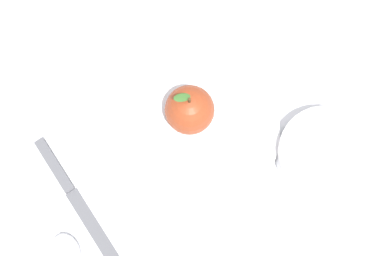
{
  "coord_description": "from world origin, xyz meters",
  "views": [
    {
      "loc": [
        -0.08,
        0.17,
        0.7
      ],
      "look_at": [
        -0.03,
        -0.02,
        0.02
      ],
      "focal_mm": 46.93,
      "sensor_mm": 36.0,
      "label": 1
    }
  ],
  "objects_px": {
    "side_bowl": "(326,155)",
    "linen_napkin": "(267,57)",
    "knife": "(72,193)",
    "spoon": "(59,237)",
    "apple": "(190,110)",
    "dinner_plate": "(192,130)"
  },
  "relations": [
    {
      "from": "side_bowl",
      "to": "linen_napkin",
      "type": "xyz_separation_m",
      "value": [
        0.12,
        -0.13,
        -0.02
      ]
    },
    {
      "from": "knife",
      "to": "spoon",
      "type": "distance_m",
      "value": 0.06
    },
    {
      "from": "apple",
      "to": "spoon",
      "type": "relative_size",
      "value": 0.53
    },
    {
      "from": "spoon",
      "to": "side_bowl",
      "type": "bearing_deg",
      "value": -146.69
    },
    {
      "from": "side_bowl",
      "to": "linen_napkin",
      "type": "relative_size",
      "value": 0.95
    },
    {
      "from": "knife",
      "to": "spoon",
      "type": "bearing_deg",
      "value": 94.32
    },
    {
      "from": "side_bowl",
      "to": "apple",
      "type": "bearing_deg",
      "value": 0.25
    },
    {
      "from": "spoon",
      "to": "apple",
      "type": "bearing_deg",
      "value": -120.32
    },
    {
      "from": "dinner_plate",
      "to": "apple",
      "type": "bearing_deg",
      "value": -62.38
    },
    {
      "from": "dinner_plate",
      "to": "apple",
      "type": "xyz_separation_m",
      "value": [
        0.01,
        -0.02,
        0.04
      ]
    },
    {
      "from": "apple",
      "to": "spoon",
      "type": "bearing_deg",
      "value": 59.68
    },
    {
      "from": "apple",
      "to": "dinner_plate",
      "type": "bearing_deg",
      "value": 117.62
    },
    {
      "from": "dinner_plate",
      "to": "knife",
      "type": "relative_size",
      "value": 1.36
    },
    {
      "from": "side_bowl",
      "to": "spoon",
      "type": "relative_size",
      "value": 0.89
    },
    {
      "from": "spoon",
      "to": "dinner_plate",
      "type": "bearing_deg",
      "value": -123.89
    },
    {
      "from": "apple",
      "to": "spoon",
      "type": "distance_m",
      "value": 0.25
    },
    {
      "from": "dinner_plate",
      "to": "spoon",
      "type": "bearing_deg",
      "value": 56.11
    },
    {
      "from": "side_bowl",
      "to": "knife",
      "type": "relative_size",
      "value": 0.74
    },
    {
      "from": "linen_napkin",
      "to": "knife",
      "type": "bearing_deg",
      "value": 52.72
    },
    {
      "from": "apple",
      "to": "knife",
      "type": "height_order",
      "value": "apple"
    },
    {
      "from": "dinner_plate",
      "to": "spoon",
      "type": "height_order",
      "value": "dinner_plate"
    },
    {
      "from": "side_bowl",
      "to": "spoon",
      "type": "bearing_deg",
      "value": 33.31
    }
  ]
}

